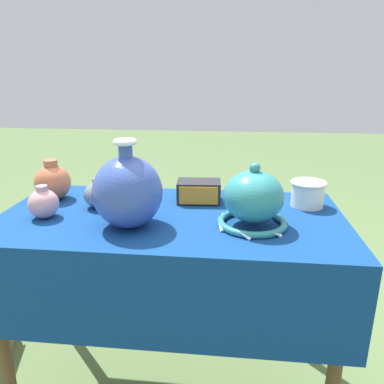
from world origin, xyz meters
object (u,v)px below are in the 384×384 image
mosaic_tile_box (199,191)px  cup_wide_ivory (308,193)px  vase_tall_bulbous (128,191)px  vase_dome_bell (253,200)px  jar_round_rose (44,203)px  jar_round_slate (99,194)px  jar_round_terracotta (53,182)px

mosaic_tile_box → cup_wide_ivory: cup_wide_ivory is taller
vase_tall_bulbous → vase_dome_bell: 0.40m
jar_round_rose → vase_tall_bulbous: bearing=-7.5°
cup_wide_ivory → vase_tall_bulbous: bearing=-157.0°
vase_dome_bell → mosaic_tile_box: (-0.19, 0.22, -0.05)m
jar_round_rose → vase_dome_bell: bearing=0.4°
jar_round_rose → mosaic_tile_box: bearing=23.8°
jar_round_rose → cup_wide_ivory: 0.93m
vase_tall_bulbous → jar_round_slate: vase_tall_bulbous is taller
vase_tall_bulbous → cup_wide_ivory: bearing=23.0°
mosaic_tile_box → cup_wide_ivory: 0.40m
vase_dome_bell → cup_wide_ivory: vase_dome_bell is taller
jar_round_terracotta → cup_wide_ivory: (0.97, 0.03, -0.02)m
mosaic_tile_box → jar_round_terracotta: 0.57m
jar_round_rose → cup_wide_ivory: size_ratio=0.87×
vase_dome_bell → jar_round_terracotta: (-0.76, 0.18, -0.02)m
vase_dome_bell → jar_round_rose: 0.70m
mosaic_tile_box → jar_round_slate: bearing=-167.7°
jar_round_slate → jar_round_terracotta: 0.22m
vase_tall_bulbous → jar_round_terracotta: (-0.36, 0.23, -0.05)m
jar_round_terracotta → vase_tall_bulbous: bearing=-32.4°
vase_dome_bell → cup_wide_ivory: 0.30m
jar_round_slate → jar_round_rose: bearing=-140.9°
jar_round_rose → jar_round_terracotta: size_ratio=0.72×
mosaic_tile_box → jar_round_rose: 0.55m
mosaic_tile_box → jar_round_terracotta: size_ratio=1.08×
cup_wide_ivory → jar_round_slate: bearing=-173.0°
mosaic_tile_box → jar_round_rose: (-0.51, -0.22, 0.01)m
mosaic_tile_box → vase_dome_bell: bearing=-52.1°
jar_round_rose → jar_round_slate: size_ratio=1.01×
vase_tall_bulbous → jar_round_rose: bearing=172.5°
mosaic_tile_box → jar_round_slate: size_ratio=1.51×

